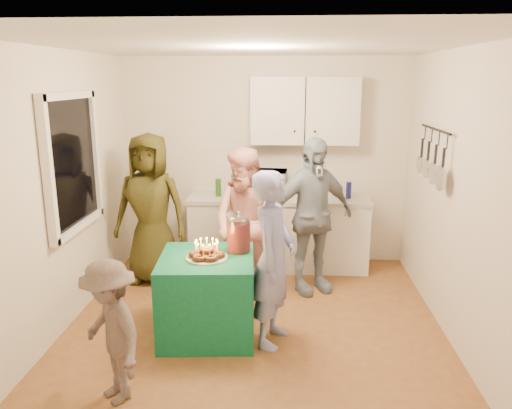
# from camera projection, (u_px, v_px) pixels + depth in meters

# --- Properties ---
(floor) EXTENTS (4.00, 4.00, 0.00)m
(floor) POSITION_uv_depth(u_px,v_px,m) (254.00, 330.00, 4.76)
(floor) COLOR brown
(floor) RESTS_ON ground
(ceiling) EXTENTS (4.00, 4.00, 0.00)m
(ceiling) POSITION_uv_depth(u_px,v_px,m) (253.00, 45.00, 4.12)
(ceiling) COLOR white
(ceiling) RESTS_ON floor
(back_wall) EXTENTS (3.60, 3.60, 0.00)m
(back_wall) POSITION_uv_depth(u_px,v_px,m) (264.00, 161.00, 6.38)
(back_wall) COLOR silver
(back_wall) RESTS_ON floor
(left_wall) EXTENTS (4.00, 4.00, 0.00)m
(left_wall) POSITION_uv_depth(u_px,v_px,m) (57.00, 195.00, 4.55)
(left_wall) COLOR silver
(left_wall) RESTS_ON floor
(right_wall) EXTENTS (4.00, 4.00, 0.00)m
(right_wall) POSITION_uv_depth(u_px,v_px,m) (460.00, 201.00, 4.33)
(right_wall) COLOR silver
(right_wall) RESTS_ON floor
(window_night) EXTENTS (0.04, 1.00, 1.20)m
(window_night) POSITION_uv_depth(u_px,v_px,m) (72.00, 163.00, 4.78)
(window_night) COLOR black
(window_night) RESTS_ON left_wall
(counter) EXTENTS (2.20, 0.58, 0.86)m
(counter) POSITION_uv_depth(u_px,v_px,m) (278.00, 234.00, 6.29)
(counter) COLOR white
(counter) RESTS_ON floor
(countertop) EXTENTS (2.24, 0.62, 0.05)m
(countertop) POSITION_uv_depth(u_px,v_px,m) (279.00, 199.00, 6.18)
(countertop) COLOR beige
(countertop) RESTS_ON counter
(upper_cabinet) EXTENTS (1.30, 0.30, 0.80)m
(upper_cabinet) POSITION_uv_depth(u_px,v_px,m) (305.00, 111.00, 6.04)
(upper_cabinet) COLOR white
(upper_cabinet) RESTS_ON back_wall
(pot_rack) EXTENTS (0.12, 1.00, 0.60)m
(pot_rack) POSITION_uv_depth(u_px,v_px,m) (431.00, 155.00, 4.94)
(pot_rack) COLOR black
(pot_rack) RESTS_ON right_wall
(microwave) EXTENTS (0.61, 0.43, 0.32)m
(microwave) POSITION_uv_depth(u_px,v_px,m) (262.00, 184.00, 6.14)
(microwave) COLOR white
(microwave) RESTS_ON countertop
(party_table) EXTENTS (0.91, 0.91, 0.76)m
(party_table) POSITION_uv_depth(u_px,v_px,m) (207.00, 296.00, 4.62)
(party_table) COLOR #0F6740
(party_table) RESTS_ON floor
(donut_cake) EXTENTS (0.38, 0.38, 0.18)m
(donut_cake) POSITION_uv_depth(u_px,v_px,m) (207.00, 249.00, 4.47)
(donut_cake) COLOR #381C0C
(donut_cake) RESTS_ON party_table
(punch_jar) EXTENTS (0.22, 0.22, 0.34)m
(punch_jar) POSITION_uv_depth(u_px,v_px,m) (239.00, 234.00, 4.63)
(punch_jar) COLOR #B90E15
(punch_jar) RESTS_ON party_table
(man_birthday) EXTENTS (0.50, 0.65, 1.58)m
(man_birthday) POSITION_uv_depth(u_px,v_px,m) (273.00, 259.00, 4.38)
(man_birthday) COLOR #8F96D0
(man_birthday) RESTS_ON floor
(woman_back_left) EXTENTS (0.91, 0.64, 1.75)m
(woman_back_left) POSITION_uv_depth(u_px,v_px,m) (151.00, 209.00, 5.74)
(woman_back_left) COLOR brown
(woman_back_left) RESTS_ON floor
(woman_back_center) EXTENTS (0.98, 0.90, 1.63)m
(woman_back_center) POSITION_uv_depth(u_px,v_px,m) (247.00, 224.00, 5.34)
(woman_back_center) COLOR #EE7C80
(woman_back_center) RESTS_ON floor
(woman_back_right) EXTENTS (1.10, 0.83, 1.74)m
(woman_back_right) POSITION_uv_depth(u_px,v_px,m) (311.00, 216.00, 5.46)
(woman_back_right) COLOR #112339
(woman_back_right) RESTS_ON floor
(child_near_left) EXTENTS (0.79, 0.80, 1.10)m
(child_near_left) POSITION_uv_depth(u_px,v_px,m) (111.00, 332.00, 3.62)
(child_near_left) COLOR #534542
(child_near_left) RESTS_ON floor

